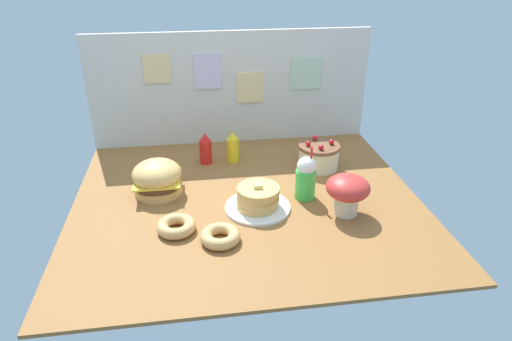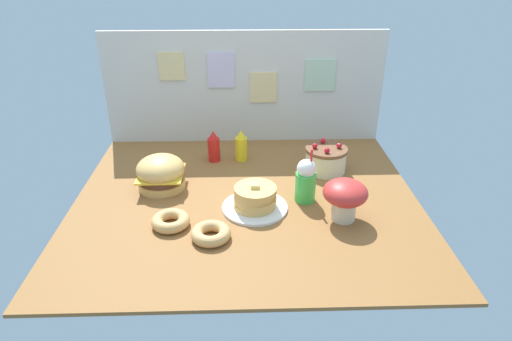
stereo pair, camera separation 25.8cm
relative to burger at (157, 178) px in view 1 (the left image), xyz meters
The scene contains 11 objects.
ground_plane 0.55m from the burger, 16.74° to the right, with size 2.02×1.78×0.02m, color brown.
back_wall 0.95m from the burger, 54.42° to the left, with size 2.02×0.04×0.82m.
burger is the anchor object (origin of this frame).
pancake_stack 0.63m from the burger, 25.38° to the right, with size 0.37×0.37×0.16m.
layer_cake 1.06m from the burger, 10.47° to the left, with size 0.27×0.27×0.20m.
ketchup_bottle 0.48m from the burger, 50.84° to the left, with size 0.08×0.08×0.22m.
mustard_bottle 0.62m from the burger, 37.57° to the left, with size 0.08×0.08×0.22m.
cream_soda_cup 0.88m from the burger, 11.71° to the right, with size 0.12×0.12×0.33m.
donut_pink_glaze 0.45m from the burger, 75.18° to the right, with size 0.20×0.20×0.06m.
donut_chocolate 0.65m from the burger, 58.63° to the right, with size 0.20×0.20×0.06m.
mushroom_stool 1.12m from the burger, 20.15° to the right, with size 0.24×0.24×0.23m.
Camera 1 is at (-0.27, -2.24, 1.35)m, focal length 31.22 mm.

